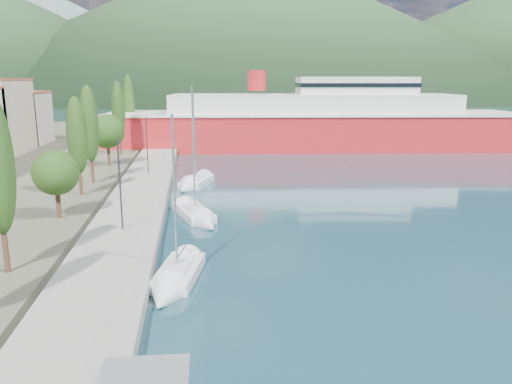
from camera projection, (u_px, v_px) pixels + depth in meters
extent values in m
plane|color=#1D424C|center=(208.00, 120.00, 136.41)|extent=(1400.00, 1400.00, 0.00)
cube|color=gray|center=(139.00, 199.00, 44.26)|extent=(5.00, 88.00, 0.80)
cone|color=slate|center=(253.00, 19.00, 668.31)|extent=(760.00, 760.00, 180.00)
cone|color=#2B4B29|center=(245.00, 20.00, 399.61)|extent=(480.00, 480.00, 115.00)
cube|color=beige|center=(16.00, 119.00, 79.21)|extent=(9.00, 10.00, 8.00)
cube|color=#9E5138|center=(13.00, 92.00, 78.30)|extent=(9.20, 10.20, 0.30)
cylinder|color=#47301E|center=(6.00, 253.00, 26.54)|extent=(0.30, 0.30, 2.11)
cylinder|color=#47301E|center=(58.00, 204.00, 36.98)|extent=(0.36, 0.36, 2.10)
sphere|color=#254616|center=(56.00, 172.00, 36.45)|extent=(3.37, 3.37, 3.37)
cylinder|color=#47301E|center=(81.00, 184.00, 44.44)|extent=(0.30, 0.30, 1.91)
ellipsoid|color=#254616|center=(77.00, 136.00, 43.49)|extent=(1.80, 1.80, 6.78)
cylinder|color=#47301E|center=(93.00, 172.00, 49.72)|extent=(0.30, 0.30, 2.11)
ellipsoid|color=#254616|center=(89.00, 124.00, 48.66)|extent=(1.80, 1.80, 7.49)
cylinder|color=#47301E|center=(109.00, 155.00, 59.43)|extent=(0.36, 0.36, 2.51)
sphere|color=#254616|center=(107.00, 131.00, 58.79)|extent=(4.02, 4.02, 4.02)
cylinder|color=#47301E|center=(120.00, 146.00, 69.15)|extent=(0.30, 0.30, 2.18)
ellipsoid|color=#254616|center=(118.00, 110.00, 68.05)|extent=(1.80, 1.80, 7.74)
cylinder|color=#47301E|center=(131.00, 136.00, 80.85)|extent=(0.30, 0.30, 2.39)
ellipsoid|color=#254616|center=(129.00, 102.00, 79.65)|extent=(1.80, 1.80, 8.49)
cylinder|color=#2D2D33|center=(120.00, 186.00, 33.44)|extent=(0.12, 0.12, 6.00)
cube|color=#2D2D33|center=(118.00, 141.00, 33.02)|extent=(0.15, 0.50, 0.12)
cylinder|color=#2D2D33|center=(147.00, 146.00, 53.76)|extent=(0.12, 0.12, 6.00)
cube|color=#2D2D33|center=(146.00, 118.00, 53.34)|extent=(0.15, 0.50, 0.12)
cube|color=silver|center=(179.00, 274.00, 27.74)|extent=(3.05, 5.33, 0.80)
cube|color=silver|center=(177.00, 267.00, 27.30)|extent=(1.62, 2.22, 0.31)
cylinder|color=silver|center=(175.00, 194.00, 26.40)|extent=(0.12, 0.12, 8.46)
cone|color=silver|center=(164.00, 298.00, 24.63)|extent=(2.49, 2.71, 2.05)
cube|color=silver|center=(194.00, 213.00, 40.28)|extent=(3.54, 5.98, 0.80)
cube|color=silver|center=(195.00, 208.00, 39.83)|extent=(1.81, 2.51, 0.31)
cylinder|color=silver|center=(193.00, 149.00, 38.79)|extent=(0.12, 0.12, 9.73)
cone|color=silver|center=(208.00, 225.00, 37.05)|extent=(2.69, 3.10, 2.03)
cube|color=silver|center=(197.00, 182.00, 52.28)|extent=(3.91, 5.59, 0.88)
cube|color=silver|center=(196.00, 178.00, 51.83)|extent=(1.98, 2.39, 0.34)
cylinder|color=silver|center=(194.00, 137.00, 50.89)|extent=(0.12, 0.12, 8.78)
cone|color=silver|center=(185.00, 189.00, 49.17)|extent=(2.94, 3.03, 2.24)
cube|color=red|center=(312.00, 133.00, 79.90)|extent=(65.28, 19.70, 6.21)
cube|color=silver|center=(312.00, 113.00, 79.22)|extent=(65.77, 20.14, 0.33)
cube|color=silver|center=(312.00, 105.00, 78.93)|extent=(45.23, 15.45, 3.32)
cube|color=silver|center=(355.00, 86.00, 78.43)|extent=(18.73, 10.01, 2.66)
cylinder|color=red|center=(257.00, 81.00, 77.88)|extent=(2.88, 2.88, 3.10)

